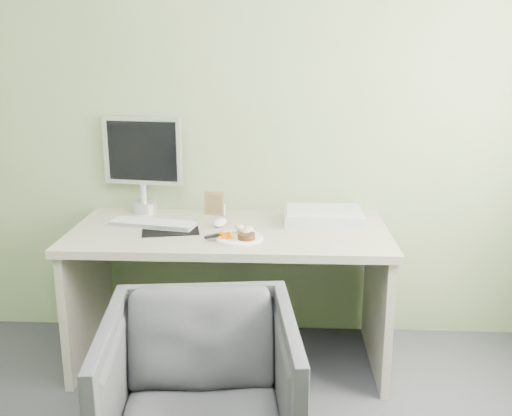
{
  "coord_description": "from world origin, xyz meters",
  "views": [
    {
      "loc": [
        0.26,
        -1.12,
        1.58
      ],
      "look_at": [
        0.14,
        1.5,
        0.88
      ],
      "focal_mm": 40.0,
      "sensor_mm": 36.0,
      "label": 1
    }
  ],
  "objects_px": {
    "desk_chair": "(201,395)",
    "scanner": "(324,217)",
    "monitor": "(143,159)",
    "desk": "(230,263)",
    "plate": "(239,238)"
  },
  "relations": [
    {
      "from": "desk",
      "to": "scanner",
      "type": "relative_size",
      "value": 3.93
    },
    {
      "from": "plate",
      "to": "desk_chair",
      "type": "distance_m",
      "value": 0.81
    },
    {
      "from": "plate",
      "to": "monitor",
      "type": "relative_size",
      "value": 0.43
    },
    {
      "from": "desk",
      "to": "monitor",
      "type": "height_order",
      "value": "monitor"
    },
    {
      "from": "scanner",
      "to": "monitor",
      "type": "xyz_separation_m",
      "value": [
        -0.99,
        0.18,
        0.27
      ]
    },
    {
      "from": "desk",
      "to": "monitor",
      "type": "xyz_separation_m",
      "value": [
        -0.51,
        0.31,
        0.48
      ]
    },
    {
      "from": "desk",
      "to": "monitor",
      "type": "bearing_deg",
      "value": 148.23
    },
    {
      "from": "plate",
      "to": "desk",
      "type": "bearing_deg",
      "value": 109.94
    },
    {
      "from": "desk",
      "to": "desk_chair",
      "type": "xyz_separation_m",
      "value": [
        -0.04,
        -0.86,
        -0.21
      ]
    },
    {
      "from": "desk_chair",
      "to": "scanner",
      "type": "bearing_deg",
      "value": 56.06
    },
    {
      "from": "desk",
      "to": "desk_chair",
      "type": "relative_size",
      "value": 2.18
    },
    {
      "from": "desk",
      "to": "plate",
      "type": "height_order",
      "value": "plate"
    },
    {
      "from": "monitor",
      "to": "desk_chair",
      "type": "distance_m",
      "value": 1.44
    },
    {
      "from": "scanner",
      "to": "desk",
      "type": "bearing_deg",
      "value": -164.17
    },
    {
      "from": "desk",
      "to": "plate",
      "type": "distance_m",
      "value": 0.26
    }
  ]
}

